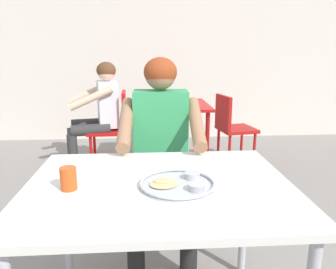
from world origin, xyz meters
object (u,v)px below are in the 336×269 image
(diner_foreground, at_px, (161,142))
(table_background_red, at_px, (172,112))
(table_foreground, at_px, (159,199))
(drinking_cup, at_px, (68,178))
(chair_foreground, at_px, (160,168))
(chair_red_left, at_px, (114,125))
(thali_tray, at_px, (178,183))
(patron_background, at_px, (99,106))
(chair_red_right, at_px, (231,125))

(diner_foreground, height_order, table_background_red, diner_foreground)
(table_foreground, xyz_separation_m, table_background_red, (0.24, 2.29, -0.04))
(drinking_cup, distance_m, diner_foreground, 0.80)
(drinking_cup, xyz_separation_m, chair_foreground, (0.41, 0.90, -0.30))
(table_foreground, height_order, table_background_red, table_foreground)
(drinking_cup, xyz_separation_m, chair_red_left, (-0.03, 2.28, -0.29))
(chair_foreground, bearing_deg, drinking_cup, -114.61)
(diner_foreground, bearing_deg, table_foreground, -93.50)
(drinking_cup, distance_m, chair_foreground, 1.04)
(chair_foreground, bearing_deg, thali_tray, -87.86)
(chair_red_left, bearing_deg, table_foreground, -80.02)
(table_foreground, relative_size, diner_foreground, 0.90)
(table_foreground, distance_m, chair_foreground, 0.89)
(thali_tray, bearing_deg, patron_background, 105.38)
(table_foreground, relative_size, chair_red_left, 1.30)
(chair_red_left, bearing_deg, thali_tray, -78.25)
(thali_tray, xyz_separation_m, diner_foreground, (-0.04, 0.69, -0.01))
(chair_red_right, bearing_deg, diner_foreground, -117.99)
(table_background_red, relative_size, patron_background, 0.68)
(chair_red_right, height_order, patron_background, patron_background)
(patron_background, bearing_deg, drinking_cup, -85.38)
(table_foreground, distance_m, patron_background, 2.33)
(chair_foreground, distance_m, diner_foreground, 0.33)
(chair_foreground, bearing_deg, patron_background, 113.15)
(table_background_red, distance_m, patron_background, 0.80)
(chair_red_left, distance_m, chair_red_right, 1.32)
(drinking_cup, distance_m, table_background_red, 2.41)
(drinking_cup, relative_size, chair_red_left, 0.11)
(table_foreground, distance_m, thali_tray, 0.12)
(table_foreground, height_order, chair_red_right, chair_red_right)
(table_foreground, height_order, chair_red_left, chair_red_left)
(patron_background, bearing_deg, table_foreground, -76.28)
(thali_tray, height_order, chair_red_right, chair_red_right)
(chair_foreground, xyz_separation_m, diner_foreground, (-0.01, -0.21, 0.25))
(chair_foreground, bearing_deg, diner_foreground, -91.45)
(drinking_cup, xyz_separation_m, diner_foreground, (0.41, 0.69, -0.05))
(drinking_cup, height_order, chair_red_right, drinking_cup)
(chair_red_right, bearing_deg, patron_background, -178.21)
(chair_foreground, bearing_deg, table_foreground, -92.99)
(drinking_cup, distance_m, chair_red_left, 2.30)
(diner_foreground, relative_size, chair_red_right, 1.55)
(chair_foreground, xyz_separation_m, table_background_red, (0.19, 1.42, 0.13))
(thali_tray, bearing_deg, chair_red_left, 101.75)
(drinking_cup, xyz_separation_m, chair_red_right, (1.29, 2.35, -0.33))
(chair_foreground, relative_size, chair_red_right, 1.05)
(table_foreground, bearing_deg, chair_red_left, 99.98)
(chair_foreground, height_order, diner_foreground, diner_foreground)
(thali_tray, relative_size, drinking_cup, 3.40)
(chair_foreground, relative_size, diner_foreground, 0.67)
(drinking_cup, bearing_deg, chair_red_right, 61.21)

